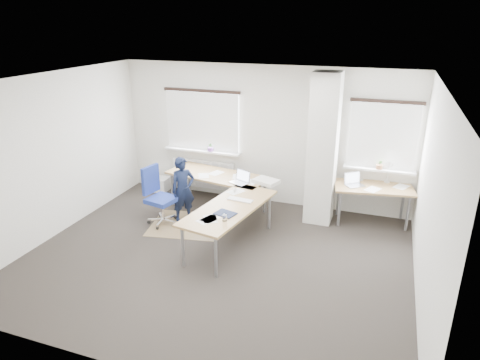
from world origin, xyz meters
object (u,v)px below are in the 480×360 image
(desk_side, at_px, (373,189))
(desk_main, at_px, (226,191))
(task_chair, at_px, (161,208))
(person, at_px, (183,190))

(desk_side, bearing_deg, desk_main, -167.29)
(task_chair, xyz_separation_m, person, (0.36, 0.25, 0.32))
(desk_main, height_order, person, person)
(desk_main, xyz_separation_m, desk_side, (2.51, 1.05, -0.01))
(desk_main, distance_m, task_chair, 1.29)
(person, bearing_deg, task_chair, 167.99)
(desk_main, relative_size, desk_side, 1.98)
(desk_side, relative_size, task_chair, 1.37)
(task_chair, bearing_deg, desk_side, 31.83)
(task_chair, relative_size, person, 0.88)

